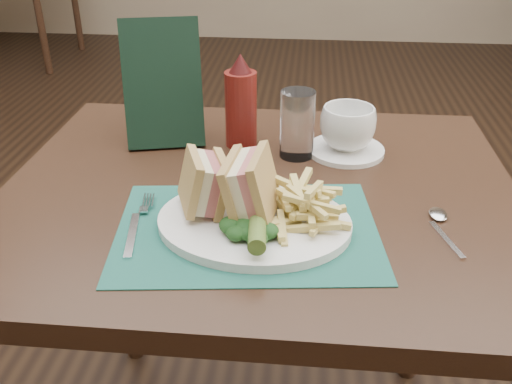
# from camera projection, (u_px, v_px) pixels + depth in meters

# --- Properties ---
(floor) EXTENTS (7.00, 7.00, 0.00)m
(floor) POSITION_uv_depth(u_px,v_px,m) (273.00, 319.00, 1.80)
(floor) COLOR black
(floor) RESTS_ON ground
(wall_back) EXTENTS (6.00, 0.00, 6.00)m
(wall_back) POSITION_uv_depth(u_px,v_px,m) (301.00, 39.00, 4.84)
(wall_back) COLOR tan
(wall_back) RESTS_ON ground
(table_main) EXTENTS (0.90, 0.75, 0.75)m
(table_main) POSITION_uv_depth(u_px,v_px,m) (259.00, 344.00, 1.18)
(table_main) COLOR black
(table_main) RESTS_ON ground
(table_bg_left) EXTENTS (0.90, 0.75, 0.75)m
(table_bg_left) POSITION_uv_depth(u_px,v_px,m) (7.00, 8.00, 4.14)
(table_bg_left) COLOR black
(table_bg_left) RESTS_ON ground
(placemat) EXTENTS (0.43, 0.33, 0.00)m
(placemat) POSITION_uv_depth(u_px,v_px,m) (247.00, 230.00, 0.88)
(placemat) COLOR #1A5448
(placemat) RESTS_ON table_main
(plate) EXTENTS (0.32, 0.26, 0.01)m
(plate) POSITION_uv_depth(u_px,v_px,m) (254.00, 223.00, 0.88)
(plate) COLOR white
(plate) RESTS_ON placemat
(sandwich_half_a) EXTENTS (0.10, 0.11, 0.10)m
(sandwich_half_a) POSITION_uv_depth(u_px,v_px,m) (191.00, 184.00, 0.87)
(sandwich_half_a) COLOR tan
(sandwich_half_a) RESTS_ON plate
(sandwich_half_b) EXTENTS (0.09, 0.11, 0.11)m
(sandwich_half_b) POSITION_uv_depth(u_px,v_px,m) (237.00, 184.00, 0.86)
(sandwich_half_b) COLOR tan
(sandwich_half_b) RESTS_ON plate
(kale_garnish) EXTENTS (0.11, 0.08, 0.03)m
(kale_garnish) POSITION_uv_depth(u_px,v_px,m) (254.00, 230.00, 0.82)
(kale_garnish) COLOR #123312
(kale_garnish) RESTS_ON plate
(pickle_spear) EXTENTS (0.03, 0.12, 0.03)m
(pickle_spear) POSITION_uv_depth(u_px,v_px,m) (257.00, 225.00, 0.82)
(pickle_spear) COLOR #4B6827
(pickle_spear) RESTS_ON plate
(fries_pile) EXTENTS (0.18, 0.20, 0.06)m
(fries_pile) POSITION_uv_depth(u_px,v_px,m) (304.00, 199.00, 0.87)
(fries_pile) COLOR #CFBC67
(fries_pile) RESTS_ON plate
(fork) EXTENTS (0.06, 0.17, 0.01)m
(fork) POSITION_uv_depth(u_px,v_px,m) (137.00, 222.00, 0.88)
(fork) COLOR silver
(fork) RESTS_ON placemat
(spoon) EXTENTS (0.08, 0.15, 0.01)m
(spoon) POSITION_uv_depth(u_px,v_px,m) (444.00, 229.00, 0.87)
(spoon) COLOR silver
(spoon) RESTS_ON table_main
(saucer) EXTENTS (0.16, 0.16, 0.01)m
(saucer) POSITION_uv_depth(u_px,v_px,m) (346.00, 150.00, 1.12)
(saucer) COLOR white
(saucer) RESTS_ON table_main
(coffee_cup) EXTENTS (0.15, 0.15, 0.08)m
(coffee_cup) POSITION_uv_depth(u_px,v_px,m) (348.00, 128.00, 1.10)
(coffee_cup) COLOR white
(coffee_cup) RESTS_ON saucer
(drinking_glass) EXTENTS (0.08, 0.08, 0.13)m
(drinking_glass) POSITION_uv_depth(u_px,v_px,m) (297.00, 124.00, 1.08)
(drinking_glass) COLOR white
(drinking_glass) RESTS_ON table_main
(ketchup_bottle) EXTENTS (0.06, 0.06, 0.19)m
(ketchup_bottle) POSITION_uv_depth(u_px,v_px,m) (241.00, 101.00, 1.11)
(ketchup_bottle) COLOR #5A130F
(ketchup_bottle) RESTS_ON table_main
(check_presenter) EXTENTS (0.17, 0.13, 0.24)m
(check_presenter) POSITION_uv_depth(u_px,v_px,m) (163.00, 84.00, 1.11)
(check_presenter) COLOR black
(check_presenter) RESTS_ON table_main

